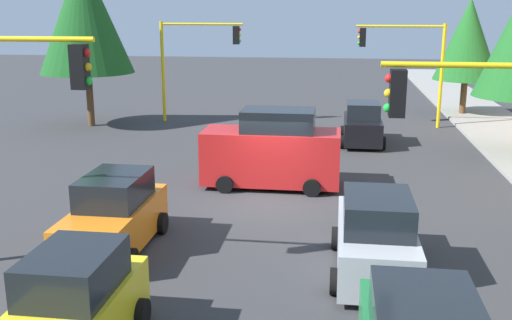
{
  "coord_description": "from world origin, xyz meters",
  "views": [
    {
      "loc": [
        18.29,
        2.16,
        6.13
      ],
      "look_at": [
        -1.0,
        -0.49,
        1.2
      ],
      "focal_mm": 41.88,
      "sensor_mm": 36.0,
      "label": 1
    }
  ],
  "objects_px": {
    "traffic_signal_far_left": "(407,54)",
    "tree_opposite_side": "(84,14)",
    "traffic_signal_far_right": "(195,51)",
    "car_orange": "(114,216)",
    "car_silver": "(376,237)",
    "car_black": "(362,125)",
    "tree_roadside_far": "(468,40)",
    "car_yellow": "(73,311)",
    "delivery_van_red": "(272,151)",
    "traffic_signal_near_left": "(511,134)"
  },
  "relations": [
    {
      "from": "car_yellow",
      "to": "traffic_signal_near_left",
      "type": "bearing_deg",
      "value": 111.43
    },
    {
      "from": "tree_roadside_far",
      "to": "car_yellow",
      "type": "distance_m",
      "value": 29.86
    },
    {
      "from": "tree_roadside_far",
      "to": "tree_opposite_side",
      "type": "bearing_deg",
      "value": -73.69
    },
    {
      "from": "tree_opposite_side",
      "to": "delivery_van_red",
      "type": "height_order",
      "value": "tree_opposite_side"
    },
    {
      "from": "traffic_signal_far_left",
      "to": "tree_opposite_side",
      "type": "height_order",
      "value": "tree_opposite_side"
    },
    {
      "from": "car_orange",
      "to": "car_yellow",
      "type": "bearing_deg",
      "value": 12.6
    },
    {
      "from": "traffic_signal_near_left",
      "to": "car_orange",
      "type": "distance_m",
      "value": 9.71
    },
    {
      "from": "traffic_signal_far_left",
      "to": "traffic_signal_near_left",
      "type": "distance_m",
      "value": 20.0
    },
    {
      "from": "traffic_signal_far_left",
      "to": "car_silver",
      "type": "distance_m",
      "value": 19.21
    },
    {
      "from": "traffic_signal_far_right",
      "to": "car_black",
      "type": "relative_size",
      "value": 1.47
    },
    {
      "from": "car_yellow",
      "to": "car_black",
      "type": "relative_size",
      "value": 1.01
    },
    {
      "from": "car_black",
      "to": "traffic_signal_far_right",
      "type": "bearing_deg",
      "value": -116.6
    },
    {
      "from": "tree_roadside_far",
      "to": "car_yellow",
      "type": "xyz_separation_m",
      "value": [
        27.15,
        -11.91,
        -3.54
      ]
    },
    {
      "from": "car_black",
      "to": "traffic_signal_far_left",
      "type": "bearing_deg",
      "value": 152.98
    },
    {
      "from": "car_silver",
      "to": "delivery_van_red",
      "type": "bearing_deg",
      "value": -154.7
    },
    {
      "from": "traffic_signal_far_left",
      "to": "tree_roadside_far",
      "type": "bearing_deg",
      "value": 136.15
    },
    {
      "from": "car_silver",
      "to": "car_yellow",
      "type": "distance_m",
      "value": 7.06
    },
    {
      "from": "traffic_signal_far_right",
      "to": "car_orange",
      "type": "bearing_deg",
      "value": 6.77
    },
    {
      "from": "car_orange",
      "to": "car_black",
      "type": "height_order",
      "value": "same"
    },
    {
      "from": "tree_opposite_side",
      "to": "car_silver",
      "type": "height_order",
      "value": "tree_opposite_side"
    },
    {
      "from": "car_black",
      "to": "car_silver",
      "type": "bearing_deg",
      "value": -0.74
    },
    {
      "from": "traffic_signal_near_left",
      "to": "car_orange",
      "type": "bearing_deg",
      "value": -100.92
    },
    {
      "from": "traffic_signal_far_left",
      "to": "car_yellow",
      "type": "relative_size",
      "value": 1.44
    },
    {
      "from": "tree_opposite_side",
      "to": "car_orange",
      "type": "relative_size",
      "value": 2.15
    },
    {
      "from": "tree_opposite_side",
      "to": "car_orange",
      "type": "distance_m",
      "value": 18.57
    },
    {
      "from": "tree_roadside_far",
      "to": "tree_opposite_side",
      "type": "distance_m",
      "value": 21.41
    },
    {
      "from": "traffic_signal_near_left",
      "to": "car_black",
      "type": "xyz_separation_m",
      "value": [
        -15.48,
        -2.27,
        -2.81
      ]
    },
    {
      "from": "car_orange",
      "to": "delivery_van_red",
      "type": "bearing_deg",
      "value": 151.03
    },
    {
      "from": "car_black",
      "to": "car_orange",
      "type": "bearing_deg",
      "value": -26.56
    },
    {
      "from": "tree_opposite_side",
      "to": "car_silver",
      "type": "bearing_deg",
      "value": 40.12
    },
    {
      "from": "traffic_signal_far_left",
      "to": "traffic_signal_near_left",
      "type": "xyz_separation_m",
      "value": [
        20.0,
        -0.04,
        -0.14
      ]
    },
    {
      "from": "traffic_signal_near_left",
      "to": "car_yellow",
      "type": "relative_size",
      "value": 1.38
    },
    {
      "from": "traffic_signal_far_right",
      "to": "tree_opposite_side",
      "type": "height_order",
      "value": "tree_opposite_side"
    },
    {
      "from": "traffic_signal_far_left",
      "to": "traffic_signal_far_right",
      "type": "height_order",
      "value": "traffic_signal_far_right"
    },
    {
      "from": "car_black",
      "to": "tree_opposite_side",
      "type": "bearing_deg",
      "value": -99.95
    },
    {
      "from": "tree_roadside_far",
      "to": "delivery_van_red",
      "type": "height_order",
      "value": "tree_roadside_far"
    },
    {
      "from": "tree_roadside_far",
      "to": "delivery_van_red",
      "type": "relative_size",
      "value": 1.41
    },
    {
      "from": "tree_opposite_side",
      "to": "delivery_van_red",
      "type": "xyz_separation_m",
      "value": [
        10.0,
        10.95,
        -4.61
      ]
    },
    {
      "from": "traffic_signal_far_right",
      "to": "car_black",
      "type": "height_order",
      "value": "traffic_signal_far_right"
    },
    {
      "from": "traffic_signal_far_left",
      "to": "traffic_signal_far_right",
      "type": "xyz_separation_m",
      "value": [
        -0.0,
        -11.33,
        0.05
      ]
    },
    {
      "from": "tree_roadside_far",
      "to": "car_silver",
      "type": "xyz_separation_m",
      "value": [
        22.81,
        -6.33,
        -3.53
      ]
    },
    {
      "from": "tree_roadside_far",
      "to": "delivery_van_red",
      "type": "bearing_deg",
      "value": -30.84
    },
    {
      "from": "traffic_signal_far_right",
      "to": "car_silver",
      "type": "xyz_separation_m",
      "value": [
        18.81,
        8.84,
        -3.0
      ]
    },
    {
      "from": "traffic_signal_far_right",
      "to": "delivery_van_red",
      "type": "relative_size",
      "value": 1.15
    },
    {
      "from": "traffic_signal_near_left",
      "to": "delivery_van_red",
      "type": "bearing_deg",
      "value": -144.66
    },
    {
      "from": "traffic_signal_far_left",
      "to": "car_orange",
      "type": "distance_m",
      "value": 20.62
    },
    {
      "from": "traffic_signal_far_left",
      "to": "car_black",
      "type": "relative_size",
      "value": 1.45
    },
    {
      "from": "tree_opposite_side",
      "to": "car_yellow",
      "type": "bearing_deg",
      "value": 22.11
    },
    {
      "from": "car_silver",
      "to": "traffic_signal_far_right",
      "type": "bearing_deg",
      "value": -154.84
    },
    {
      "from": "traffic_signal_far_right",
      "to": "tree_roadside_far",
      "type": "height_order",
      "value": "tree_roadside_far"
    }
  ]
}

